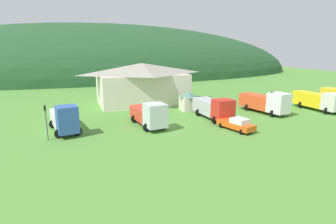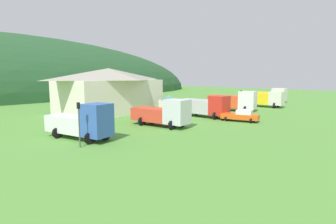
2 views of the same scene
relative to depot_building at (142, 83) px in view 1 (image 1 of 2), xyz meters
name	(u,v)px [view 1 (image 1 of 2)]	position (x,y,z in m)	size (l,w,h in m)	color
ground_plane	(166,126)	(-0.96, -15.76, -3.86)	(200.00, 200.00, 0.00)	#518C38
forested_hill_backdrop	(102,76)	(-0.96, 55.31, -3.86)	(162.28, 60.00, 37.54)	#234C28
depot_building	(142,83)	(0.00, 0.00, 0.00)	(16.83, 11.03, 7.49)	silver
play_shed_cream	(188,101)	(5.50, -8.57, -2.22)	(2.38, 2.63, 3.19)	beige
box_truck_blue	(64,119)	(-13.63, -14.13, -2.13)	(3.87, 7.97, 3.69)	#3356AD
tow_truck_silver	(149,114)	(-3.17, -15.49, -2.17)	(3.72, 7.99, 3.47)	silver
crane_truck_red	(214,108)	(6.82, -14.85, -2.15)	(3.51, 7.94, 3.34)	red
heavy_rig_white	(266,102)	(16.42, -14.50, -2.06)	(4.19, 8.74, 3.57)	white
flatbed_truck_yellow	(318,100)	(25.92, -15.93, -2.14)	(3.29, 8.30, 3.19)	silver
service_pickup_orange	(237,124)	(6.74, -20.82, -3.03)	(3.06, 5.33, 1.66)	#E05416
traffic_light_west	(46,119)	(-15.48, -16.63, -1.39)	(0.20, 0.32, 4.01)	#4C4C51
traffic_light_east	(271,101)	(16.14, -15.97, -1.55)	(0.20, 0.32, 3.71)	#4C4C51
traffic_cone_near_pickup	(126,121)	(-5.47, -11.52, -3.86)	(0.36, 0.36, 0.48)	orange
traffic_cone_mid_row	(220,128)	(5.32, -19.17, -3.86)	(0.36, 0.36, 0.52)	orange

